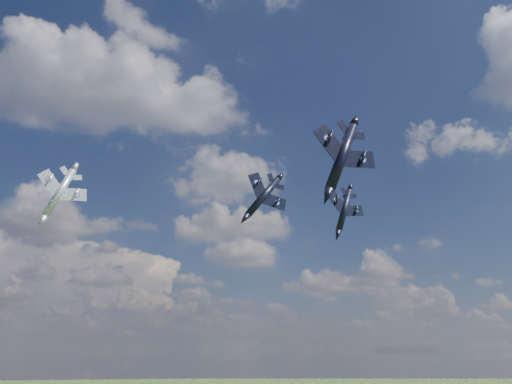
{
  "coord_description": "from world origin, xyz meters",
  "views": [
    {
      "loc": [
        -13.12,
        -73.22,
        54.2
      ],
      "look_at": [
        3.81,
        11.95,
        81.81
      ],
      "focal_mm": 35.0,
      "sensor_mm": 36.0,
      "label": 1
    }
  ],
  "objects": [
    {
      "name": "jet_lead_navy",
      "position": [
        5.6,
        14.21,
        81.67
      ],
      "size": [
        12.56,
        15.78,
        8.52
      ],
      "primitive_type": null,
      "rotation": [
        0.0,
        0.68,
        0.23
      ],
      "color": "black"
    },
    {
      "name": "jet_right_navy",
      "position": [
        12.6,
        -8.68,
        81.35
      ],
      "size": [
        14.27,
        17.7,
        7.57
      ],
      "primitive_type": null,
      "rotation": [
        0.0,
        0.41,
        0.16
      ],
      "color": "black"
    },
    {
      "name": "jet_left_silver",
      "position": [
        -30.38,
        13.39,
        79.98
      ],
      "size": [
        13.26,
        15.5,
        6.1
      ],
      "primitive_type": null,
      "rotation": [
        0.0,
        0.39,
        0.3
      ],
      "color": "#92959B"
    },
    {
      "name": "jet_high_navy",
      "position": [
        27.41,
        28.85,
        84.24
      ],
      "size": [
        14.02,
        16.75,
        6.37
      ],
      "primitive_type": null,
      "rotation": [
        0.0,
        0.34,
        0.24
      ],
      "color": "black"
    }
  ]
}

